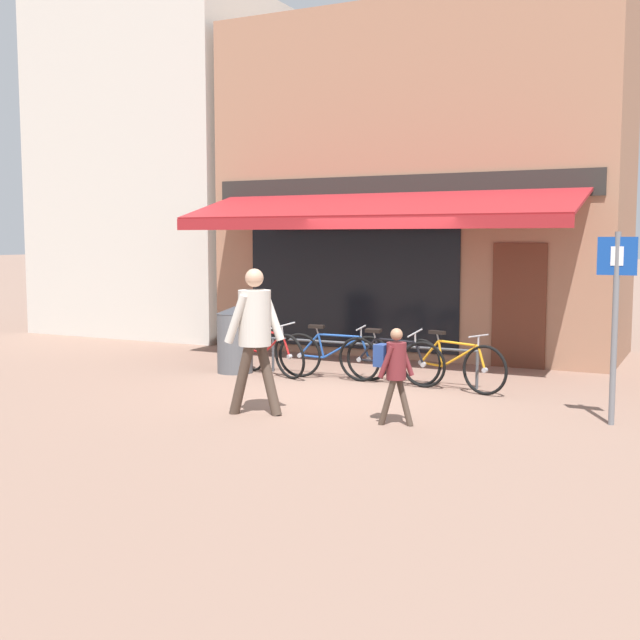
{
  "coord_description": "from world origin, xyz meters",
  "views": [
    {
      "loc": [
        4.81,
        -10.47,
        2.18
      ],
      "look_at": [
        -0.12,
        -0.57,
        1.05
      ],
      "focal_mm": 45.0,
      "sensor_mm": 36.0,
      "label": 1
    }
  ],
  "objects": [
    {
      "name": "parking_sign",
      "position": [
        3.76,
        -0.68,
        1.39
      ],
      "size": [
        0.44,
        0.07,
        2.26
      ],
      "color": "slate",
      "rests_on": "ground_plane"
    },
    {
      "name": "pedestrian_adult",
      "position": [
        -0.27,
        -2.07,
        1.1
      ],
      "size": [
        0.67,
        0.58,
        1.83
      ],
      "rotation": [
        0.0,
        0.0,
        -0.14
      ],
      "color": "#47382D",
      "rests_on": "ground_plane"
    },
    {
      "name": "shop_front",
      "position": [
        -0.45,
        4.5,
        3.19
      ],
      "size": [
        7.58,
        4.8,
        6.39
      ],
      "color": "#9E7056",
      "rests_on": "ground_plane"
    },
    {
      "name": "bike_rack_rail",
      "position": [
        0.02,
        0.83,
        0.47
      ],
      "size": [
        3.51,
        0.04,
        0.57
      ],
      "color": "#47494F",
      "rests_on": "ground_plane"
    },
    {
      "name": "litter_bin",
      "position": [
        -2.19,
        0.47,
        0.54
      ],
      "size": [
        0.59,
        0.59,
        1.08
      ],
      "color": "#515459",
      "rests_on": "ground_plane"
    },
    {
      "name": "pedestrian_child",
      "position": [
        1.47,
        -1.83,
        0.72
      ],
      "size": [
        0.47,
        0.34,
        1.15
      ],
      "rotation": [
        0.0,
        0.0,
        -0.1
      ],
      "color": "#47382D",
      "rests_on": "ground_plane"
    },
    {
      "name": "bicycle_red",
      "position": [
        -1.56,
        0.49,
        0.38
      ],
      "size": [
        1.66,
        0.84,
        0.88
      ],
      "rotation": [
        0.13,
        0.0,
        -0.39
      ],
      "color": "black",
      "rests_on": "ground_plane"
    },
    {
      "name": "neighbour_building",
      "position": [
        -6.96,
        5.02,
        3.78
      ],
      "size": [
        5.05,
        4.0,
        7.56
      ],
      "color": "beige",
      "rests_on": "ground_plane"
    },
    {
      "name": "bicycle_blue",
      "position": [
        -0.48,
        0.62,
        0.38
      ],
      "size": [
        1.81,
        0.52,
        0.84
      ],
      "rotation": [
        0.03,
        0.0,
        0.15
      ],
      "color": "black",
      "rests_on": "ground_plane"
    },
    {
      "name": "bicycle_black",
      "position": [
        0.48,
        0.56,
        0.37
      ],
      "size": [
        1.74,
        0.52,
        0.85
      ],
      "rotation": [
        0.11,
        0.0,
        -0.05
      ],
      "color": "black",
      "rests_on": "ground_plane"
    },
    {
      "name": "bicycle_orange",
      "position": [
        1.43,
        0.55,
        0.38
      ],
      "size": [
        1.72,
        0.6,
        0.85
      ],
      "rotation": [
        -0.03,
        0.0,
        -0.25
      ],
      "color": "black",
      "rests_on": "ground_plane"
    },
    {
      "name": "ground_plane",
      "position": [
        0.0,
        0.0,
        0.0
      ],
      "size": [
        160.0,
        160.0,
        0.0
      ],
      "primitive_type": "plane",
      "color": "#846656"
    }
  ]
}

